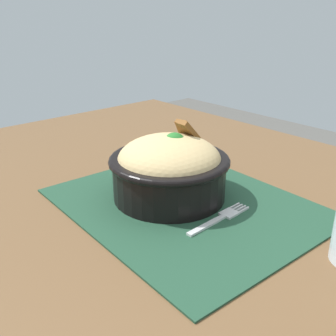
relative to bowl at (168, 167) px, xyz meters
name	(u,v)px	position (x,y,z in m)	size (l,w,h in m)	color
table	(163,236)	(0.00, -0.01, -0.12)	(1.19, 0.95, 0.75)	brown
placemat	(186,204)	(0.04, 0.00, -0.05)	(0.40, 0.33, 0.00)	#1E422D
bowl	(168,167)	(0.00, 0.00, 0.00)	(0.23, 0.23, 0.13)	black
fork	(221,218)	(0.11, 0.01, -0.05)	(0.02, 0.13, 0.00)	silver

